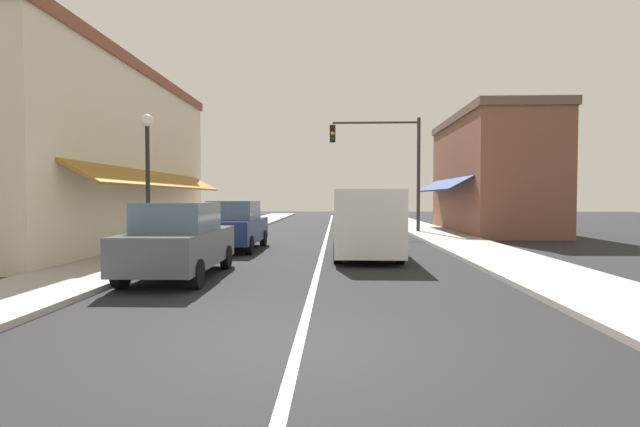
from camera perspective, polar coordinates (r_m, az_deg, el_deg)
The scene contains 11 objects.
ground_plane at distance 23.71m, azimuth 0.89°, elevation -2.61°, with size 80.00×80.00×0.00m, color black.
sidewalk_left at distance 24.44m, azimuth -12.12°, elevation -2.37°, with size 2.60×56.00×0.12m, color #A39E99.
sidewalk_right at distance 24.22m, azimuth 14.02°, elevation -2.42°, with size 2.60×56.00×0.12m, color #A39E99.
lane_center_stripe at distance 23.71m, azimuth 0.89°, elevation -2.60°, with size 0.14×52.00×0.01m, color silver.
storefront_left_block at distance 20.23m, azimuth -27.11°, elevation 6.20°, with size 6.37×14.20×6.91m.
storefront_right_block at distance 26.99m, azimuth 20.23°, elevation 4.56°, with size 5.47×10.20×6.33m.
parked_car_nearest_left at distance 11.39m, azimuth -16.92°, elevation -3.20°, with size 1.83×4.12×1.77m.
parked_car_second_left at distance 16.97m, azimuth -10.40°, elevation -1.48°, with size 1.81×4.12×1.77m.
van_in_lane at distance 14.86m, azimuth 5.63°, elevation -0.90°, with size 2.03×5.19×2.12m.
traffic_signal_mast_arm at distance 24.86m, azimuth 8.47°, elevation 7.10°, with size 4.78×0.50×6.10m.
street_lamp_left_near at distance 14.49m, azimuth -20.44°, elevation 6.04°, with size 0.36×0.36×4.31m.
Camera 1 is at (0.49, -5.63, 1.88)m, focal length 26.02 mm.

